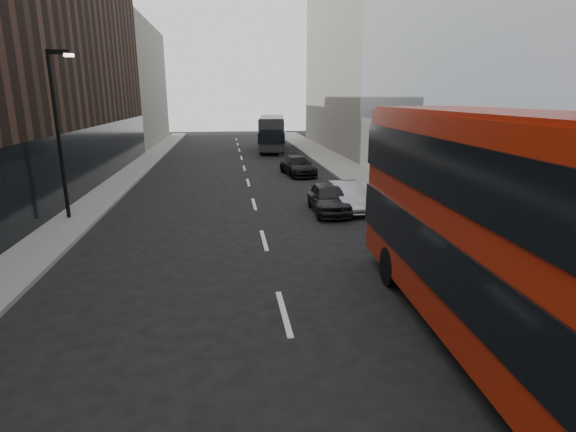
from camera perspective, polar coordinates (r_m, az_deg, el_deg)
name	(u,v)px	position (r m, az deg, el deg)	size (l,w,h in m)	color
sidewalk_right	(367,181)	(29.13, 9.96, 4.36)	(3.00, 80.00, 0.15)	slate
sidewalk_left	(114,188)	(28.56, -21.25, 3.36)	(2.00, 80.00, 0.15)	slate
building_modern_block	(475,3)	(26.93, 22.65, 23.69)	(5.03, 22.00, 20.00)	gray
building_victorian	(351,52)	(48.17, 7.98, 19.98)	(6.50, 24.00, 21.00)	slate
building_left_mid	(65,70)	(33.88, -26.44, 16.31)	(5.00, 24.00, 14.00)	black
building_left_far	(133,86)	(55.23, -19.14, 15.38)	(5.00, 20.00, 13.00)	slate
street_lamp	(59,124)	(21.45, -27.08, 10.33)	(1.06, 0.22, 7.00)	black
red_bus	(524,231)	(9.81, 27.73, -1.68)	(3.52, 12.59, 5.03)	#9B1C09
grey_bus	(272,132)	(46.24, -2.02, 10.57)	(3.64, 10.57, 3.36)	black
car_a	(329,198)	(21.21, 5.18, 2.29)	(1.62, 4.03, 1.37)	black
car_b	(346,196)	(21.83, 7.36, 2.54)	(1.41, 4.06, 1.34)	gray
car_c	(298,166)	(31.42, 1.24, 6.39)	(1.80, 4.42, 1.28)	black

